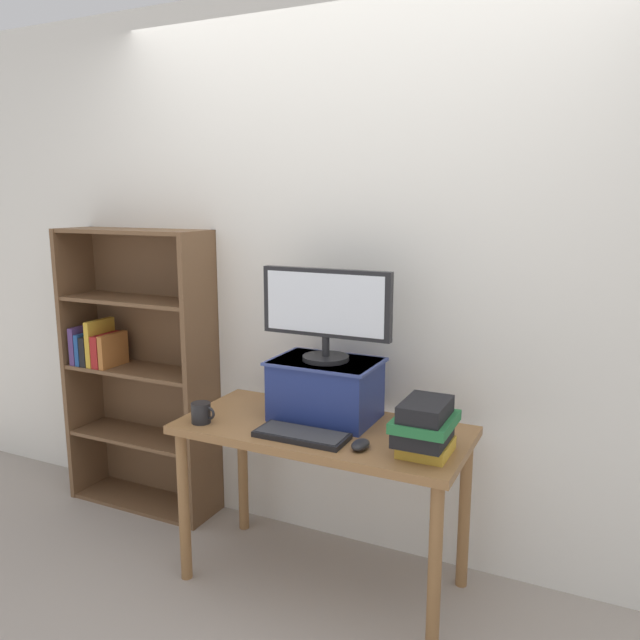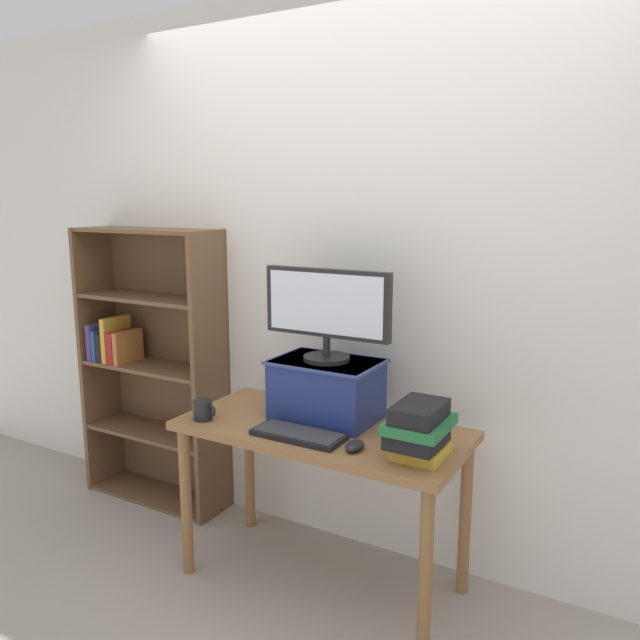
{
  "view_description": "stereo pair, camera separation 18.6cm",
  "coord_description": "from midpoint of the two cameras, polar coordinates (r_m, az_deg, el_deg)",
  "views": [
    {
      "loc": [
        1.06,
        -2.25,
        1.67
      ],
      "look_at": [
        -0.03,
        0.04,
        1.17
      ],
      "focal_mm": 35.0,
      "sensor_mm": 36.0,
      "label": 1
    },
    {
      "loc": [
        1.23,
        -2.16,
        1.67
      ],
      "look_at": [
        -0.03,
        0.04,
        1.17
      ],
      "focal_mm": 35.0,
      "sensor_mm": 36.0,
      "label": 2
    }
  ],
  "objects": [
    {
      "name": "ground_plane",
      "position": [
        2.99,
        -1.68,
        -22.76
      ],
      "size": [
        12.0,
        12.0,
        0.0
      ],
      "primitive_type": "plane",
      "color": "#9E9389"
    },
    {
      "name": "keyboard",
      "position": [
        2.54,
        -3.84,
        -10.47
      ],
      "size": [
        0.38,
        0.16,
        0.02
      ],
      "color": "black",
      "rests_on": "desk"
    },
    {
      "name": "computer_monitor",
      "position": [
        2.63,
        -1.5,
        0.96
      ],
      "size": [
        0.58,
        0.2,
        0.39
      ],
      "color": "black",
      "rests_on": "riser_box"
    },
    {
      "name": "back_wall",
      "position": [
        2.89,
        1.95,
        3.76
      ],
      "size": [
        7.0,
        0.08,
        2.6
      ],
      "color": "silver",
      "rests_on": "ground_plane"
    },
    {
      "name": "computer_mouse",
      "position": [
        2.43,
        1.49,
        -11.36
      ],
      "size": [
        0.06,
        0.1,
        0.04
      ],
      "color": "black",
      "rests_on": "desk"
    },
    {
      "name": "bookshelf_unit",
      "position": [
        3.54,
        -17.76,
        -4.12
      ],
      "size": [
        0.85,
        0.28,
        1.51
      ],
      "color": "brown",
      "rests_on": "ground_plane"
    },
    {
      "name": "riser_box",
      "position": [
        2.71,
        -1.45,
        -6.26
      ],
      "size": [
        0.46,
        0.32,
        0.26
      ],
      "color": "navy",
      "rests_on": "desk"
    },
    {
      "name": "coffee_mug",
      "position": [
        2.75,
        -12.72,
        -8.3
      ],
      "size": [
        0.11,
        0.08,
        0.09
      ],
      "color": "black",
      "rests_on": "desk"
    },
    {
      "name": "desk",
      "position": [
        2.7,
        -1.76,
        -11.6
      ],
      "size": [
        1.22,
        0.58,
        0.72
      ],
      "color": "olive",
      "rests_on": "ground_plane"
    },
    {
      "name": "book_stack",
      "position": [
        2.37,
        7.31,
        -9.72
      ],
      "size": [
        0.21,
        0.27,
        0.21
      ],
      "color": "gold",
      "rests_on": "desk"
    }
  ]
}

